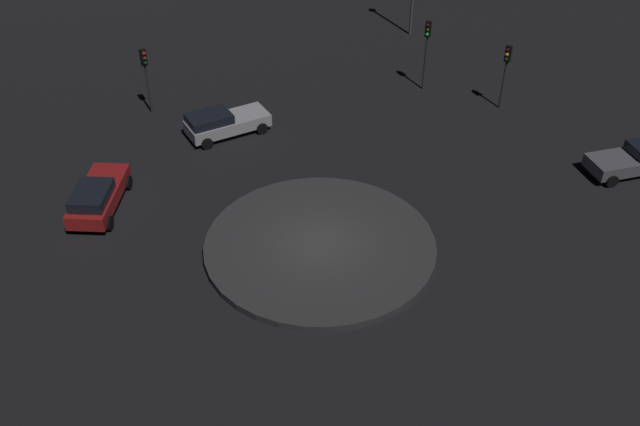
{
  "coord_description": "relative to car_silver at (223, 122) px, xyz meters",
  "views": [
    {
      "loc": [
        21.21,
        -10.67,
        19.79
      ],
      "look_at": [
        0.0,
        0.0,
        1.9
      ],
      "focal_mm": 40.58,
      "sensor_mm": 36.0,
      "label": 1
    }
  ],
  "objects": [
    {
      "name": "traffic_light_west",
      "position": [
        -4.07,
        -2.76,
        1.95
      ],
      "size": [
        0.38,
        0.34,
        3.76
      ],
      "rotation": [
        0.0,
        0.0,
        0.2
      ],
      "color": "#2D2D2D",
      "rests_on": "ground_plane"
    },
    {
      "name": "roundabout_island",
      "position": [
        10.73,
        0.29,
        -0.58
      ],
      "size": [
        9.89,
        9.89,
        0.32
      ],
      "primitive_type": "cylinder",
      "color": "#383838",
      "rests_on": "ground_plane"
    },
    {
      "name": "car_red",
      "position": [
        3.75,
        -7.46,
        0.05
      ],
      "size": [
        4.68,
        3.69,
        1.51
      ],
      "rotation": [
        0.0,
        0.0,
        2.62
      ],
      "color": "red",
      "rests_on": "ground_plane"
    },
    {
      "name": "traffic_light_northwest",
      "position": [
        4.19,
        14.9,
        1.92
      ],
      "size": [
        0.36,
        0.39,
        3.72
      ],
      "rotation": [
        0.0,
        0.0,
        -1.15
      ],
      "color": "#2D2D2D",
      "rests_on": "ground_plane"
    },
    {
      "name": "car_silver",
      "position": [
        0.0,
        0.0,
        0.0
      ],
      "size": [
        2.11,
        4.42,
        1.41
      ],
      "rotation": [
        0.0,
        0.0,
        1.62
      ],
      "color": "silver",
      "rests_on": "ground_plane"
    },
    {
      "name": "traffic_light_northwest_near",
      "position": [
        0.33,
        12.29,
        2.23
      ],
      "size": [
        0.38,
        0.39,
        4.17
      ],
      "rotation": [
        0.0,
        0.0,
        -0.86
      ],
      "color": "#2D2D2D",
      "rests_on": "ground_plane"
    },
    {
      "name": "ground_plane",
      "position": [
        10.73,
        0.29,
        -0.74
      ],
      "size": [
        116.48,
        116.48,
        0.0
      ],
      "primitive_type": "plane",
      "color": "black"
    },
    {
      "name": "car_grey",
      "position": [
        12.34,
        16.67,
        0.0
      ],
      "size": [
        2.6,
        4.49,
        1.44
      ],
      "rotation": [
        0.0,
        0.0,
        4.52
      ],
      "color": "slate",
      "rests_on": "ground_plane"
    }
  ]
}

